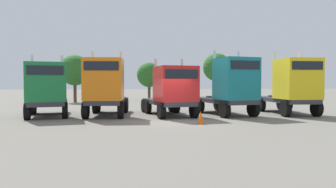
# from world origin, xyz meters

# --- Properties ---
(ground) EXTENTS (200.00, 200.00, 0.00)m
(ground) POSITION_xyz_m (0.00, 0.00, 0.00)
(ground) COLOR slate
(semi_truck_green) EXTENTS (3.60, 6.07, 4.15)m
(semi_truck_green) POSITION_xyz_m (-7.95, 3.39, 1.87)
(semi_truck_green) COLOR #333338
(semi_truck_green) RESTS_ON ground
(semi_truck_orange) EXTENTS (2.86, 6.35, 4.42)m
(semi_truck_orange) POSITION_xyz_m (-4.17, 3.29, 2.00)
(semi_truck_orange) COLOR #333338
(semi_truck_orange) RESTS_ON ground
(semi_truck_red) EXTENTS (3.54, 6.35, 3.93)m
(semi_truck_red) POSITION_xyz_m (0.28, 2.91, 1.77)
(semi_truck_red) COLOR #333338
(semi_truck_red) RESTS_ON ground
(semi_truck_teal) EXTENTS (3.78, 6.50, 4.52)m
(semi_truck_teal) POSITION_xyz_m (4.34, 2.98, 2.02)
(semi_truck_teal) COLOR #333338
(semi_truck_teal) RESTS_ON ground
(semi_truck_yellow) EXTENTS (2.64, 6.50, 4.52)m
(semi_truck_yellow) POSITION_xyz_m (8.87, 3.04, 2.06)
(semi_truck_yellow) COLOR #333338
(semi_truck_yellow) RESTS_ON ground
(traffic_cone_near) EXTENTS (0.36, 0.36, 0.73)m
(traffic_cone_near) POSITION_xyz_m (1.30, -1.17, 0.37)
(traffic_cone_near) COLOR #F2590C
(traffic_cone_near) RESTS_ON ground
(oak_far_left) EXTENTS (3.54, 3.54, 5.51)m
(oak_far_left) POSITION_xyz_m (-8.93, 19.59, 3.73)
(oak_far_left) COLOR #4C3823
(oak_far_left) RESTS_ON ground
(oak_far_centre) EXTENTS (3.27, 3.27, 4.99)m
(oak_far_centre) POSITION_xyz_m (-0.04, 23.90, 3.34)
(oak_far_centre) COLOR #4C3823
(oak_far_centre) RESTS_ON ground
(oak_far_right) EXTENTS (3.69, 3.69, 6.16)m
(oak_far_right) POSITION_xyz_m (8.80, 22.35, 4.29)
(oak_far_right) COLOR #4C3823
(oak_far_right) RESTS_ON ground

